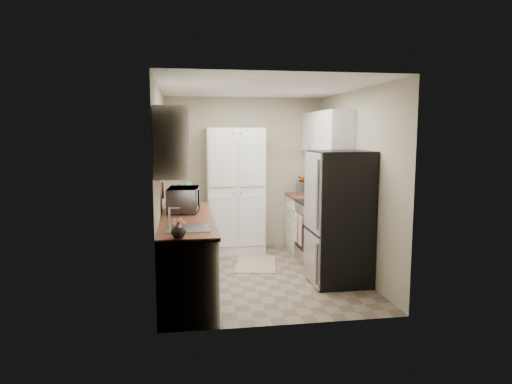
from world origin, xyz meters
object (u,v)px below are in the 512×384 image
(electric_range, at_px, (323,233))
(wine_bottle, at_px, (179,196))
(refrigerator, at_px, (340,218))
(toaster_oven, at_px, (305,188))
(pantry_cabinet, at_px, (235,191))
(microwave, at_px, (184,200))

(electric_range, height_order, wine_bottle, wine_bottle)
(refrigerator, height_order, toaster_oven, refrigerator)
(electric_range, xyz_separation_m, toaster_oven, (-0.01, 0.95, 0.55))
(refrigerator, distance_m, wine_bottle, 2.24)
(pantry_cabinet, xyz_separation_m, microwave, (-0.82, -1.36, 0.07))
(toaster_oven, bearing_deg, wine_bottle, -144.75)
(electric_range, xyz_separation_m, microwave, (-1.99, -0.44, 0.60))
(pantry_cabinet, bearing_deg, microwave, -121.05)
(microwave, distance_m, toaster_oven, 2.42)
(electric_range, xyz_separation_m, refrigerator, (-0.03, -0.80, 0.37))
(wine_bottle, distance_m, toaster_oven, 2.21)
(microwave, height_order, toaster_oven, microwave)
(microwave, bearing_deg, refrigerator, -94.91)
(electric_range, distance_m, wine_bottle, 2.14)
(wine_bottle, bearing_deg, toaster_oven, 21.50)
(microwave, height_order, wine_bottle, microwave)
(pantry_cabinet, height_order, toaster_oven, pantry_cabinet)
(pantry_cabinet, bearing_deg, wine_bottle, -138.56)
(microwave, xyz_separation_m, toaster_oven, (1.98, 1.39, -0.05))
(electric_range, bearing_deg, toaster_oven, 90.59)
(microwave, distance_m, wine_bottle, 0.58)
(microwave, bearing_deg, toaster_oven, -49.47)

